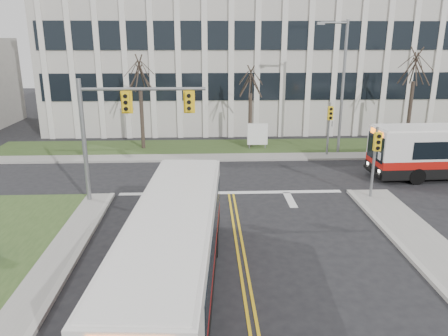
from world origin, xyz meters
TOP-DOWN VIEW (x-y plane):
  - ground at (0.00, 0.00)m, footprint 120.00×120.00m
  - sidewalk_cross at (5.00, 15.20)m, footprint 44.00×1.60m
  - building_lawn at (5.00, 18.00)m, footprint 44.00×5.00m
  - office_building at (5.00, 30.00)m, footprint 40.00×16.00m
  - mast_arm_signal at (-5.62, 7.16)m, footprint 6.11×0.38m
  - signal_pole_near at (7.20, 6.90)m, footprint 0.34×0.39m
  - signal_pole_far at (7.20, 15.40)m, footprint 0.34×0.39m
  - streetlight at (8.03, 16.20)m, footprint 2.15×0.25m
  - directory_sign at (2.50, 17.50)m, footprint 1.50×0.12m
  - tree_left at (-6.00, 18.00)m, footprint 1.80×1.80m
  - tree_mid at (2.00, 18.20)m, footprint 1.80×1.80m
  - tree_right at (14.00, 18.00)m, footprint 1.80×1.80m
  - bus_main at (-2.34, -1.63)m, footprint 3.20×11.48m

SIDE VIEW (x-z plane):
  - ground at x=0.00m, z-range 0.00..0.00m
  - building_lawn at x=5.00m, z-range 0.00..0.12m
  - sidewalk_cross at x=5.00m, z-range 0.00..0.14m
  - directory_sign at x=2.50m, z-range 0.17..2.17m
  - bus_main at x=-2.34m, z-range 0.00..3.02m
  - signal_pole_near at x=7.20m, z-range 0.60..4.40m
  - signal_pole_far at x=7.20m, z-range 0.60..4.40m
  - mast_arm_signal at x=-5.62m, z-range 1.16..7.36m
  - tree_mid at x=2.00m, z-range 1.47..8.29m
  - streetlight at x=8.03m, z-range 0.59..9.79m
  - tree_left at x=-6.00m, z-range 1.66..9.36m
  - tree_right at x=14.00m, z-range 1.78..10.03m
  - office_building at x=5.00m, z-range 0.00..12.00m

